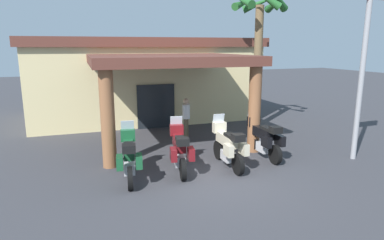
{
  "coord_description": "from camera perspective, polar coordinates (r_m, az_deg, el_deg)",
  "views": [
    {
      "loc": [
        -4.18,
        -8.56,
        3.89
      ],
      "look_at": [
        0.25,
        2.79,
        1.2
      ],
      "focal_mm": 31.58,
      "sensor_mm": 36.0,
      "label": 1
    }
  ],
  "objects": [
    {
      "name": "ground_plane",
      "position": [
        10.29,
        4.39,
        -9.8
      ],
      "size": [
        80.0,
        80.0,
        0.0
      ],
      "primitive_type": "plane",
      "color": "#38383D"
    },
    {
      "name": "motel_building",
      "position": [
        18.9,
        -8.12,
        7.18
      ],
      "size": [
        12.17,
        12.01,
        4.27
      ],
      "rotation": [
        0.0,
        0.0,
        -0.05
      ],
      "color": "beige",
      "rests_on": "ground_plane"
    },
    {
      "name": "motorcycle_green",
      "position": [
        10.12,
        -10.59,
        -6.16
      ],
      "size": [
        0.85,
        2.2,
        1.61
      ],
      "rotation": [
        0.0,
        0.0,
        1.4
      ],
      "color": "black",
      "rests_on": "ground_plane"
    },
    {
      "name": "motorcycle_maroon",
      "position": [
        10.6,
        -2.09,
        -5.08
      ],
      "size": [
        0.91,
        2.19,
        1.61
      ],
      "rotation": [
        0.0,
        0.0,
        1.36
      ],
      "color": "black",
      "rests_on": "ground_plane"
    },
    {
      "name": "motorcycle_cream",
      "position": [
        11.05,
        6.15,
        -4.41
      ],
      "size": [
        0.72,
        2.21,
        1.61
      ],
      "rotation": [
        0.0,
        0.0,
        1.51
      ],
      "color": "black",
      "rests_on": "ground_plane"
    },
    {
      "name": "motorcycle_black",
      "position": [
        12.17,
        12.07,
        -3.04
      ],
      "size": [
        0.72,
        2.21,
        1.61
      ],
      "rotation": [
        0.0,
        0.0,
        1.53
      ],
      "color": "black",
      "rests_on": "ground_plane"
    },
    {
      "name": "pedestrian",
      "position": [
        14.32,
        -1.0,
        0.81
      ],
      "size": [
        0.37,
        0.43,
        1.72
      ],
      "rotation": [
        0.0,
        0.0,
        5.6
      ],
      "color": "brown",
      "rests_on": "ground_plane"
    },
    {
      "name": "palm_tree_near_portico",
      "position": [
        16.28,
        11.31,
        15.05
      ],
      "size": [
        2.51,
        2.6,
        6.57
      ],
      "color": "brown",
      "rests_on": "ground_plane"
    },
    {
      "name": "roadside_sign",
      "position": [
        12.67,
        27.37,
        13.12
      ],
      "size": [
        1.4,
        0.18,
        6.44
      ],
      "color": "#99999E",
      "rests_on": "ground_plane"
    }
  ]
}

